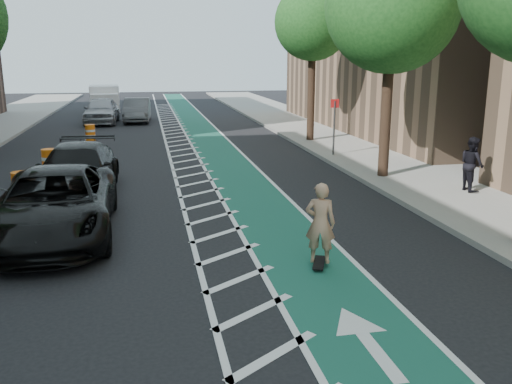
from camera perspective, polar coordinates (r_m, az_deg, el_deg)
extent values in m
plane|color=black|center=(10.42, -10.02, -9.74)|extent=(120.00, 120.00, 0.00)
cube|color=#185644|center=(20.23, -2.37, 2.14)|extent=(2.00, 90.00, 0.01)
cube|color=silver|center=(20.05, -6.60, 1.95)|extent=(1.40, 90.00, 0.01)
cube|color=gray|center=(22.17, 14.48, 2.93)|extent=(5.00, 90.00, 0.15)
cube|color=gray|center=(21.22, 8.51, 2.76)|extent=(0.12, 90.00, 0.16)
cylinder|color=#382619|center=(19.39, 13.13, 7.84)|extent=(0.36, 0.36, 4.40)
sphere|color=#174718|center=(19.37, 13.75, 18.48)|extent=(4.20, 4.20, 4.20)
cylinder|color=#382619|center=(26.85, 6.02, 9.74)|extent=(0.36, 0.36, 4.40)
sphere|color=#174718|center=(26.83, 6.22, 17.42)|extent=(4.20, 4.20, 4.20)
cylinder|color=#4C4C4C|center=(23.08, 8.21, 6.49)|extent=(0.08, 0.08, 2.40)
cube|color=red|center=(22.97, 8.31, 9.21)|extent=(0.35, 0.02, 0.35)
cube|color=black|center=(11.21, 6.66, -7.38)|extent=(0.49, 0.78, 0.03)
cylinder|color=black|center=(11.47, 6.36, -7.18)|extent=(0.05, 0.07, 0.06)
cylinder|color=black|center=(11.46, 7.14, -7.22)|extent=(0.05, 0.07, 0.06)
cylinder|color=black|center=(11.00, 6.14, -8.12)|extent=(0.05, 0.07, 0.06)
cylinder|color=black|center=(10.99, 6.96, -8.16)|extent=(0.05, 0.07, 0.06)
imported|color=tan|center=(10.93, 6.79, -3.26)|extent=(0.71, 0.60, 1.66)
imported|color=black|center=(13.60, -20.43, -1.18)|extent=(2.75, 5.81, 1.60)
imported|color=black|center=(17.52, -18.32, 2.14)|extent=(2.44, 5.43, 1.55)
imported|color=#A3A3A8|center=(36.67, -15.95, 8.27)|extent=(2.17, 5.01, 1.68)
imported|color=#5A5A5F|center=(37.09, -12.42, 8.42)|extent=(1.84, 4.73, 1.53)
imported|color=black|center=(17.85, 21.78, 2.76)|extent=(0.66, 0.84, 1.67)
cube|color=white|center=(45.23, -15.66, 9.48)|extent=(2.42, 3.35, 2.00)
cube|color=white|center=(42.85, -15.62, 8.92)|extent=(2.11, 1.74, 1.50)
cylinder|color=black|center=(42.50, -16.81, 8.26)|extent=(0.30, 0.72, 0.70)
cylinder|color=black|center=(42.50, -14.36, 8.42)|extent=(0.30, 0.72, 0.70)
cylinder|color=black|center=(46.09, -16.74, 8.67)|extent=(0.30, 0.72, 0.70)
cylinder|color=black|center=(46.09, -14.48, 8.81)|extent=(0.30, 0.72, 0.70)
cylinder|color=orange|center=(17.33, -23.45, 0.48)|extent=(0.52, 0.52, 0.90)
cylinder|color=silver|center=(17.37, -23.40, 0.00)|extent=(0.53, 0.53, 0.12)
cylinder|color=silver|center=(17.31, -23.49, 0.90)|extent=(0.53, 0.53, 0.12)
cylinder|color=black|center=(17.43, -23.31, -0.90)|extent=(0.66, 0.66, 0.04)
cylinder|color=orange|center=(20.98, -20.87, 2.96)|extent=(0.55, 0.55, 0.95)
cylinder|color=silver|center=(21.01, -20.83, 2.54)|extent=(0.56, 0.56, 0.13)
cylinder|color=silver|center=(20.96, -20.90, 3.33)|extent=(0.56, 0.56, 0.13)
cylinder|color=black|center=(21.07, -20.76, 1.75)|extent=(0.70, 0.70, 0.04)
cylinder|color=orange|center=(28.93, -17.05, 5.96)|extent=(0.49, 0.49, 0.85)
cylinder|color=silver|center=(28.95, -17.03, 5.69)|extent=(0.50, 0.50, 0.11)
cylinder|color=silver|center=(28.92, -17.07, 6.20)|extent=(0.50, 0.50, 0.11)
cylinder|color=black|center=(28.99, -16.99, 5.17)|extent=(0.62, 0.62, 0.04)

